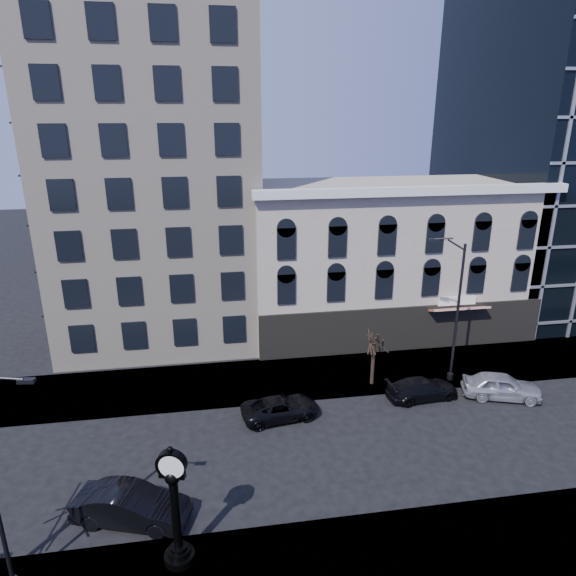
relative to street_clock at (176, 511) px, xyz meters
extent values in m
plane|color=black|center=(4.12, 6.24, -2.58)|extent=(160.00, 160.00, 0.00)
cube|color=gray|center=(4.12, 14.24, -2.52)|extent=(160.00, 6.00, 0.12)
cube|color=beige|center=(-1.88, 25.24, 16.42)|extent=(15.00, 15.00, 38.00)
cube|color=#BFAF9D|center=(16.12, 22.24, 3.42)|extent=(22.00, 10.00, 12.00)
cube|color=white|center=(16.12, 17.04, 9.62)|extent=(22.60, 0.80, 0.60)
cube|color=black|center=(16.12, 17.19, -0.78)|extent=(22.00, 0.30, 3.60)
cube|color=#9C2E1C|center=(20.12, 16.64, 0.82)|extent=(4.50, 1.18, 0.55)
cylinder|color=black|center=(0.00, 0.00, -2.29)|extent=(1.24, 1.24, 0.34)
cylinder|color=black|center=(0.00, 0.00, -2.01)|extent=(0.90, 0.90, 0.22)
cylinder|color=black|center=(0.00, 0.00, -1.81)|extent=(0.67, 0.67, 0.18)
cylinder|color=black|center=(0.00, 0.00, -0.10)|extent=(0.36, 0.36, 3.26)
sphere|color=black|center=(0.00, 0.00, 1.64)|extent=(0.63, 0.63, 0.63)
cube|color=black|center=(0.00, 0.00, 1.75)|extent=(1.04, 0.53, 0.28)
cylinder|color=black|center=(0.00, 0.00, 2.20)|extent=(1.22, 0.68, 1.17)
cylinder|color=white|center=(0.00, -0.19, 2.20)|extent=(0.95, 0.31, 0.99)
cylinder|color=white|center=(0.00, 0.19, 2.20)|extent=(0.95, 0.31, 0.99)
sphere|color=black|center=(0.00, 0.00, 2.87)|extent=(0.22, 0.22, 0.22)
cube|color=black|center=(-4.30, -0.51, 6.42)|extent=(0.58, 0.29, 0.14)
cylinder|color=black|center=(17.61, 12.24, 2.27)|extent=(0.18, 0.18, 9.47)
cylinder|color=black|center=(17.61, 12.24, -2.24)|extent=(0.40, 0.40, 0.44)
cube|color=black|center=(15.64, 12.93, 7.17)|extent=(0.65, 0.43, 0.15)
cylinder|color=#312218|center=(12.18, 12.54, -1.00)|extent=(0.24, 0.24, 2.93)
imported|color=black|center=(-2.17, 2.58, -1.74)|extent=(5.41, 3.26, 1.68)
imported|color=black|center=(5.57, 9.66, -1.93)|extent=(4.93, 2.80, 1.30)
imported|color=black|center=(14.81, 10.42, -1.91)|extent=(4.83, 2.34, 1.36)
imported|color=#A5A8AD|center=(19.84, 9.69, -1.76)|extent=(5.21, 3.34, 1.65)
camera|label=1|loc=(1.78, -16.60, 14.78)|focal=32.00mm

